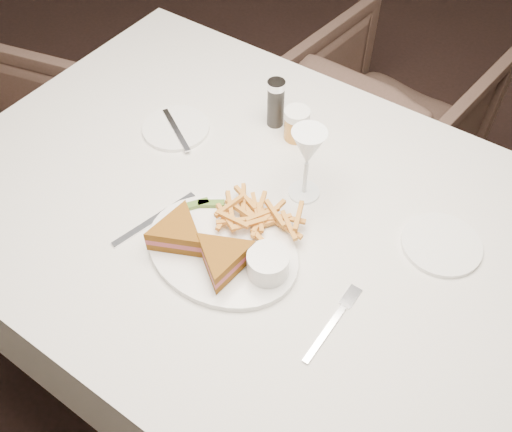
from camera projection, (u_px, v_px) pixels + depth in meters
The scene contains 4 objects.
ground at pixel (246, 249), 2.07m from camera, with size 5.00×5.00×0.00m, color black.
table at pixel (266, 307), 1.48m from camera, with size 1.45×0.97×0.75m, color silver.
chair_far at pixel (389, 109), 2.09m from camera, with size 0.60×0.56×0.62m, color #4D382F.
table_setting at pixel (250, 214), 1.15m from camera, with size 0.82×0.63×0.18m.
Camera 1 is at (0.67, -1.03, 1.67)m, focal length 40.00 mm.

